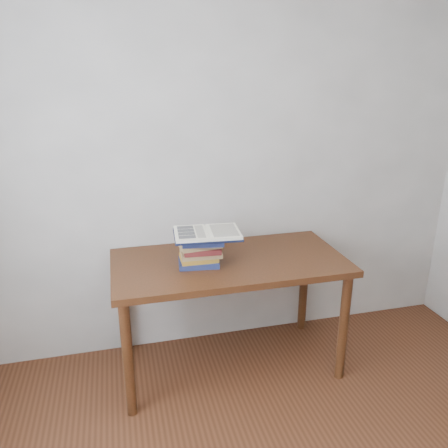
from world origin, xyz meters
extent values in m
cube|color=beige|center=(0.00, 1.75, 1.30)|extent=(3.50, 0.04, 2.60)
cube|color=#4D2413|center=(-0.06, 1.38, 0.74)|extent=(1.43, 0.71, 0.04)
cylinder|color=#4D2413|center=(-0.71, 1.08, 0.36)|extent=(0.06, 0.06, 0.72)
cylinder|color=#4D2413|center=(0.60, 1.08, 0.36)|extent=(0.06, 0.06, 0.72)
cylinder|color=#4D2413|center=(-0.71, 1.68, 0.36)|extent=(0.06, 0.06, 0.72)
cylinder|color=#4D2413|center=(0.60, 1.68, 0.36)|extent=(0.06, 0.06, 0.72)
cube|color=navy|center=(-0.26, 1.35, 0.78)|extent=(0.25, 0.18, 0.03)
cube|color=#B9852A|center=(-0.26, 1.35, 0.81)|extent=(0.22, 0.15, 0.03)
cube|color=#AA7F57|center=(-0.24, 1.34, 0.84)|extent=(0.25, 0.17, 0.03)
cube|color=maroon|center=(-0.24, 1.33, 0.87)|extent=(0.23, 0.18, 0.03)
cube|color=#AA7F57|center=(-0.25, 1.33, 0.90)|extent=(0.25, 0.16, 0.03)
cube|color=navy|center=(-0.23, 1.33, 0.93)|extent=(0.26, 0.20, 0.03)
cube|color=black|center=(-0.20, 1.35, 0.95)|extent=(0.41, 0.30, 0.01)
cube|color=#EDE8CC|center=(-0.30, 1.36, 0.97)|extent=(0.21, 0.27, 0.02)
cube|color=#EDE8CC|center=(-0.11, 1.34, 0.97)|extent=(0.21, 0.27, 0.02)
cylinder|color=#EDE8CC|center=(-0.20, 1.35, 0.97)|extent=(0.04, 0.26, 0.01)
cube|color=black|center=(-0.32, 1.44, 0.98)|extent=(0.10, 0.05, 0.00)
cube|color=black|center=(-0.32, 1.39, 0.98)|extent=(0.10, 0.05, 0.00)
cube|color=black|center=(-0.33, 1.33, 0.98)|extent=(0.10, 0.05, 0.00)
cube|color=black|center=(-0.33, 1.28, 0.98)|extent=(0.10, 0.05, 0.00)
cube|color=beige|center=(-0.24, 1.35, 0.98)|extent=(0.07, 0.21, 0.00)
cube|color=beige|center=(-0.10, 1.34, 0.98)|extent=(0.17, 0.23, 0.00)
camera|label=1|loc=(-0.70, -1.01, 1.85)|focal=35.00mm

